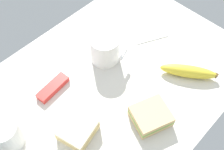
% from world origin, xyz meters
% --- Properties ---
extents(tabletop, '(0.90, 0.64, 0.02)m').
position_xyz_m(tabletop, '(0.00, 0.00, 0.01)').
color(tabletop, beige).
rests_on(tabletop, ground).
extents(coffee_mug_black, '(0.10, 0.12, 0.10)m').
position_xyz_m(coffee_mug_black, '(0.05, 0.08, 0.07)').
color(coffee_mug_black, white).
rests_on(coffee_mug_black, tabletop).
extents(coffee_mug_milky, '(0.09, 0.10, 0.09)m').
position_xyz_m(coffee_mug_milky, '(-0.34, 0.06, 0.07)').
color(coffee_mug_milky, white).
rests_on(coffee_mug_milky, tabletop).
extents(sandwich_main, '(0.13, 0.12, 0.04)m').
position_xyz_m(sandwich_main, '(-0.02, -0.18, 0.04)').
color(sandwich_main, '#DBB77A').
rests_on(sandwich_main, tabletop).
extents(sandwich_side, '(0.11, 0.11, 0.04)m').
position_xyz_m(sandwich_side, '(-0.20, -0.06, 0.04)').
color(sandwich_side, beige).
rests_on(sandwich_side, tabletop).
extents(banana, '(0.13, 0.17, 0.04)m').
position_xyz_m(banana, '(0.19, -0.16, 0.04)').
color(banana, yellow).
rests_on(banana, tabletop).
extents(snack_bar, '(0.11, 0.05, 0.02)m').
position_xyz_m(snack_bar, '(-0.15, 0.11, 0.03)').
color(snack_bar, red).
rests_on(snack_bar, tabletop).
extents(paper_napkin, '(0.17, 0.17, 0.00)m').
position_xyz_m(paper_napkin, '(0.25, 0.07, 0.02)').
color(paper_napkin, white).
rests_on(paper_napkin, tabletop).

